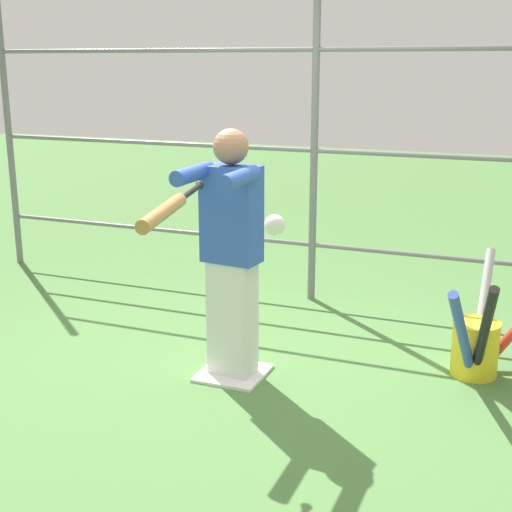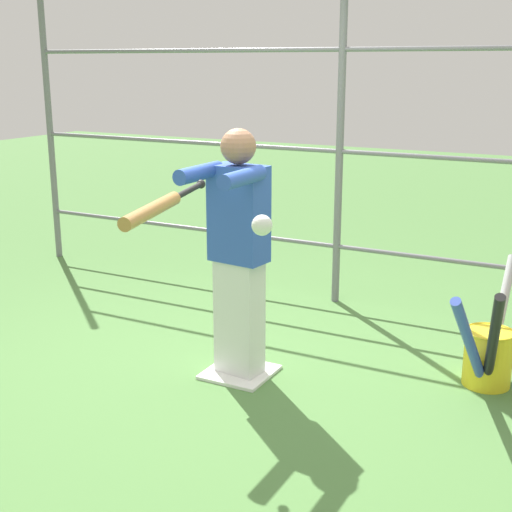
% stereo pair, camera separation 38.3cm
% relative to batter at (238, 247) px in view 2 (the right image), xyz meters
% --- Properties ---
extents(ground_plane, '(24.00, 24.00, 0.00)m').
position_rel_batter_xyz_m(ground_plane, '(0.00, -0.02, -0.82)').
color(ground_plane, '#4C7A3D').
extents(home_plate, '(0.40, 0.40, 0.02)m').
position_rel_batter_xyz_m(home_plate, '(0.00, -0.02, -0.81)').
color(home_plate, white).
rests_on(home_plate, ground).
extents(fence_backstop, '(6.02, 0.06, 2.44)m').
position_rel_batter_xyz_m(fence_backstop, '(0.00, -1.62, 0.40)').
color(fence_backstop, slate).
rests_on(fence_backstop, ground).
extents(batter, '(0.39, 0.54, 1.52)m').
position_rel_batter_xyz_m(batter, '(0.00, 0.00, 0.00)').
color(batter, silver).
rests_on(batter, ground).
extents(baseball_bat_swinging, '(0.22, 0.89, 0.09)m').
position_rel_batter_xyz_m(baseball_bat_swinging, '(-0.10, 0.92, 0.42)').
color(baseball_bat_swinging, black).
extents(softball_in_flight, '(0.10, 0.10, 0.10)m').
position_rel_batter_xyz_m(softball_in_flight, '(-0.57, 0.78, 0.35)').
color(softball_in_flight, white).
extents(bat_bucket, '(0.64, 1.21, 0.73)m').
position_rel_batter_xyz_m(bat_bucket, '(-1.41, -0.57, -0.60)').
color(bat_bucket, yellow).
rests_on(bat_bucket, ground).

